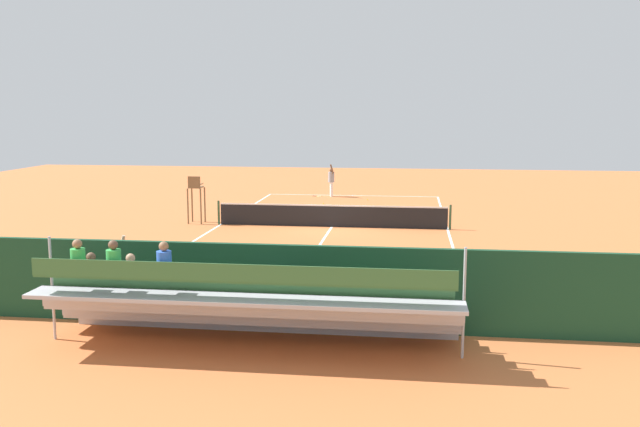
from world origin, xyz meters
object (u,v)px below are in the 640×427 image
at_px(line_judge, 119,272).
at_px(bleacher_stand, 241,304).
at_px(equipment_bag, 282,312).
at_px(tennis_ball_far, 324,203).
at_px(tennis_player, 331,179).
at_px(tennis_racket, 318,196).
at_px(tennis_net, 332,216).
at_px(umpire_chair, 196,194).
at_px(tennis_ball_near, 367,200).
at_px(courtside_bench, 351,298).

bearing_deg(line_judge, bleacher_stand, 149.50).
relative_size(equipment_bag, tennis_ball_far, 13.64).
distance_m(tennis_player, tennis_racket, 1.25).
distance_m(tennis_net, tennis_ball_far, 7.22).
xyz_separation_m(umpire_chair, tennis_ball_near, (-7.20, -8.81, -1.28)).
xyz_separation_m(umpire_chair, courtside_bench, (-8.18, 13.46, -0.76)).
height_order(bleacher_stand, courtside_bench, bleacher_stand).
distance_m(courtside_bench, equipment_bag, 1.73).
bearing_deg(line_judge, courtside_bench, 179.09).
distance_m(tennis_net, equipment_bag, 13.41).
height_order(equipment_bag, line_judge, line_judge).
distance_m(courtside_bench, line_judge, 5.97).
bearing_deg(bleacher_stand, tennis_ball_near, -92.88).
relative_size(courtside_bench, line_judge, 0.93).
xyz_separation_m(umpire_chair, line_judge, (-2.22, 13.36, -0.30)).
bearing_deg(tennis_ball_far, tennis_net, 100.14).
bearing_deg(equipment_bag, courtside_bench, -175.63).
bearing_deg(tennis_ball_near, courtside_bench, 92.51).
xyz_separation_m(tennis_net, tennis_ball_near, (-1.00, -9.00, -0.47)).
distance_m(tennis_racket, tennis_ball_near, 3.23).
xyz_separation_m(bleacher_stand, courtside_bench, (-2.20, -2.11, -0.39)).
bearing_deg(bleacher_stand, equipment_bag, -104.77).
distance_m(bleacher_stand, line_judge, 4.35).
distance_m(tennis_player, tennis_ball_near, 2.79).
distance_m(umpire_chair, tennis_ball_near, 11.45).
bearing_deg(line_judge, tennis_ball_near, -102.65).
bearing_deg(tennis_net, umpire_chair, -1.73).
relative_size(tennis_ball_far, line_judge, 0.03).
bearing_deg(courtside_bench, tennis_player, -82.29).
xyz_separation_m(tennis_net, equipment_bag, (-0.29, 13.40, -0.32)).
bearing_deg(tennis_racket, courtside_bench, 99.52).
xyz_separation_m(courtside_bench, tennis_racket, (3.95, -23.54, -0.54)).
distance_m(bleacher_stand, courtside_bench, 3.08).
bearing_deg(tennis_player, courtside_bench, 97.71).
bearing_deg(tennis_ball_near, tennis_racket, -23.12).
distance_m(courtside_bench, tennis_racket, 23.87).
bearing_deg(bleacher_stand, tennis_racket, -86.11).
bearing_deg(tennis_ball_near, umpire_chair, 50.75).
xyz_separation_m(equipment_bag, tennis_ball_far, (1.56, -20.50, -0.15)).
xyz_separation_m(tennis_racket, tennis_ball_near, (-2.97, 1.27, 0.02)).
relative_size(tennis_net, equipment_bag, 11.44).
xyz_separation_m(tennis_net, tennis_racket, (1.97, -10.26, -0.49)).
height_order(tennis_net, equipment_bag, tennis_net).
relative_size(courtside_bench, tennis_racket, 3.09).
relative_size(tennis_net, tennis_racket, 17.68).
height_order(tennis_player, line_judge, same).
bearing_deg(line_judge, tennis_net, -106.79).
xyz_separation_m(tennis_net, tennis_player, (1.22, -10.37, 0.51)).
height_order(umpire_chair, tennis_ball_near, umpire_chair).
height_order(bleacher_stand, umpire_chair, bleacher_stand).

